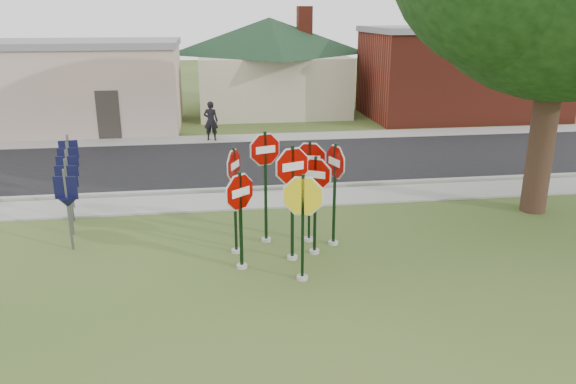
{
  "coord_description": "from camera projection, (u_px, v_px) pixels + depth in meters",
  "views": [
    {
      "loc": [
        -1.65,
        -10.57,
        5.43
      ],
      "look_at": [
        0.17,
        2.0,
        1.37
      ],
      "focal_mm": 35.0,
      "sensor_mm": 36.0,
      "label": 1
    }
  ],
  "objects": [
    {
      "name": "building_stucco",
      "position": [
        52.0,
        85.0,
        26.93
      ],
      "size": [
        12.2,
        6.2,
        4.2
      ],
      "color": "beige",
      "rests_on": "ground"
    },
    {
      "name": "stop_sign_center",
      "position": [
        292.0,
        185.0,
        12.44
      ],
      "size": [
        1.08,
        0.45,
        2.8
      ],
      "color": "#A6A49B",
      "rests_on": "ground"
    },
    {
      "name": "sidewalk_near",
      "position": [
        266.0,
        199.0,
        17.02
      ],
      "size": [
        60.0,
        1.6,
        0.06
      ],
      "primitive_type": "cube",
      "color": "gray",
      "rests_on": "ground"
    },
    {
      "name": "stop_sign_yellow",
      "position": [
        303.0,
        213.0,
        11.53
      ],
      "size": [
        1.14,
        0.31,
        2.45
      ],
      "color": "#A6A49B",
      "rests_on": "ground"
    },
    {
      "name": "road",
      "position": [
        254.0,
        163.0,
        21.27
      ],
      "size": [
        60.0,
        7.0,
        0.04
      ],
      "primitive_type": "cube",
      "color": "black",
      "rests_on": "ground"
    },
    {
      "name": "sidewalk_far",
      "position": [
        245.0,
        138.0,
        25.32
      ],
      "size": [
        60.0,
        1.6,
        0.06
      ],
      "primitive_type": "cube",
      "color": "gray",
      "rests_on": "ground"
    },
    {
      "name": "stop_sign_far_right",
      "position": [
        335.0,
        180.0,
        13.3
      ],
      "size": [
        0.35,
        1.05,
        2.65
      ],
      "color": "#A6A49B",
      "rests_on": "ground"
    },
    {
      "name": "stop_sign_back_right",
      "position": [
        310.0,
        177.0,
        13.52
      ],
      "size": [
        1.07,
        0.29,
        2.66
      ],
      "color": "#A6A49B",
      "rests_on": "ground"
    },
    {
      "name": "stop_sign_left",
      "position": [
        240.0,
        208.0,
        12.1
      ],
      "size": [
        0.85,
        0.74,
        2.33
      ],
      "color": "#A6A49B",
      "rests_on": "ground"
    },
    {
      "name": "route_sign_row",
      "position": [
        69.0,
        178.0,
        14.98
      ],
      "size": [
        1.43,
        4.63,
        2.0
      ],
      "color": "#59595E",
      "rests_on": "ground"
    },
    {
      "name": "building_brick",
      "position": [
        461.0,
        72.0,
        30.19
      ],
      "size": [
        10.2,
        6.2,
        4.75
      ],
      "color": "maroon",
      "rests_on": "ground"
    },
    {
      "name": "stop_sign_right",
      "position": [
        315.0,
        193.0,
        12.85
      ],
      "size": [
        0.91,
        0.51,
        2.46
      ],
      "color": "#A6A49B",
      "rests_on": "ground"
    },
    {
      "name": "stop_sign_back_left",
      "position": [
        265.0,
        171.0,
        13.43
      ],
      "size": [
        1.02,
        0.38,
        2.89
      ],
      "color": "#A6A49B",
      "rests_on": "ground"
    },
    {
      "name": "building_house",
      "position": [
        270.0,
        46.0,
        31.75
      ],
      "size": [
        11.6,
        11.6,
        6.2
      ],
      "color": "#C0B299",
      "rests_on": "ground"
    },
    {
      "name": "bg_tree_right",
      "position": [
        558.0,
        11.0,
        37.66
      ],
      "size": [
        5.6,
        5.6,
        8.4
      ],
      "color": "black",
      "rests_on": "ground"
    },
    {
      "name": "stop_sign_far_left",
      "position": [
        235.0,
        186.0,
        12.84
      ],
      "size": [
        0.44,
        0.93,
        2.66
      ],
      "color": "#A6A49B",
      "rests_on": "ground"
    },
    {
      "name": "pedestrian",
      "position": [
        211.0,
        121.0,
        24.58
      ],
      "size": [
        0.7,
        0.52,
        1.72
      ],
      "primitive_type": "imported",
      "rotation": [
        0.0,
        0.0,
        2.95
      ],
      "color": "black",
      "rests_on": "sidewalk_far"
    },
    {
      "name": "curb",
      "position": [
        263.0,
        189.0,
        17.95
      ],
      "size": [
        60.0,
        0.2,
        0.14
      ],
      "primitive_type": "cube",
      "color": "gray",
      "rests_on": "ground"
    },
    {
      "name": "ground",
      "position": [
        294.0,
        282.0,
        11.85
      ],
      "size": [
        120.0,
        120.0,
        0.0
      ],
      "primitive_type": "plane",
      "color": "#2F4B1C",
      "rests_on": "ground"
    }
  ]
}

